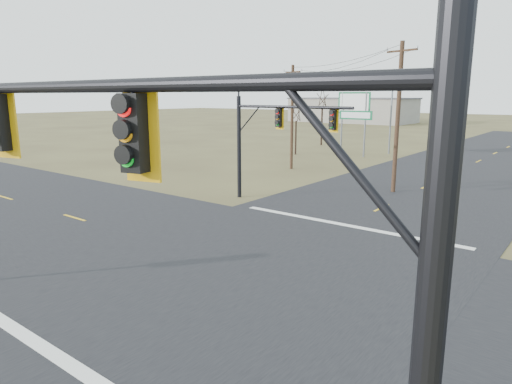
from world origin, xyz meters
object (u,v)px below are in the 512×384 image
mast_arm_far (281,127)px  utility_pole_near (398,116)px  bare_tree_b (323,99)px  utility_pole_far (292,116)px  mast_arm_near (151,187)px  bare_tree_a (296,113)px  streetlight_c (393,107)px  highway_sign (354,112)px

mast_arm_far → utility_pole_near: bearing=63.4°
bare_tree_b → utility_pole_far: bearing=-67.7°
mast_arm_near → bare_tree_a: (-22.30, 38.26, -0.65)m
mast_arm_near → utility_pole_far: (-17.12, 29.54, -0.53)m
utility_pole_near → mast_arm_near: bearing=-76.2°
mast_arm_far → streetlight_c: (-3.88, 26.96, 0.54)m
utility_pole_far → bare_tree_b: 20.36m
mast_arm_near → bare_tree_a: 44.29m
highway_sign → bare_tree_a: highway_sign is taller
bare_tree_b → highway_sign: bearing=-43.2°
utility_pole_far → bare_tree_b: (-7.71, 18.80, 1.29)m
utility_pole_near → streetlight_c: (-7.88, 19.47, 0.09)m
mast_arm_far → utility_pole_near: size_ratio=0.91×
mast_arm_near → streetlight_c: bearing=92.6°
mast_arm_near → utility_pole_far: size_ratio=1.16×
mast_arm_near → bare_tree_b: size_ratio=1.39×
utility_pole_near → bare_tree_a: utility_pole_near is taller
mast_arm_far → utility_pole_near: (4.00, 7.48, 0.45)m
mast_arm_far → streetlight_c: streetlight_c is taller
utility_pole_far → bare_tree_a: bearing=120.7°
mast_arm_near → highway_sign: size_ratio=1.54×
utility_pole_near → utility_pole_far: size_ratio=1.09×
bare_tree_a → bare_tree_b: size_ratio=0.77×
utility_pole_near → mast_arm_far: bearing=-118.1°
utility_pole_near → highway_sign: 18.56m
highway_sign → mast_arm_near: bearing=-68.8°
mast_arm_far → highway_sign: (-6.50, 22.78, 0.10)m
mast_arm_far → highway_sign: bearing=107.4°
mast_arm_far → utility_pole_far: size_ratio=0.99×
mast_arm_near → highway_sign: bearing=97.5°
bare_tree_a → mast_arm_far: bearing=-59.3°
utility_pole_near → streetlight_c: size_ratio=1.06×
mast_arm_far → mast_arm_near: bearing=-58.8°
utility_pole_far → highway_sign: utility_pole_far is taller
highway_sign → bare_tree_b: (-8.06, 7.57, 1.24)m
utility_pole_near → utility_pole_far: bearing=159.4°
utility_pole_far → bare_tree_b: bearing=112.3°
utility_pole_far → streetlight_c: size_ratio=0.97×
utility_pole_near → utility_pole_far: (-10.85, 4.07, -0.41)m
mast_arm_far → highway_sign: 23.69m
utility_pole_near → bare_tree_a: (-16.03, 12.78, -0.53)m
mast_arm_near → utility_pole_near: utility_pole_near is taller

